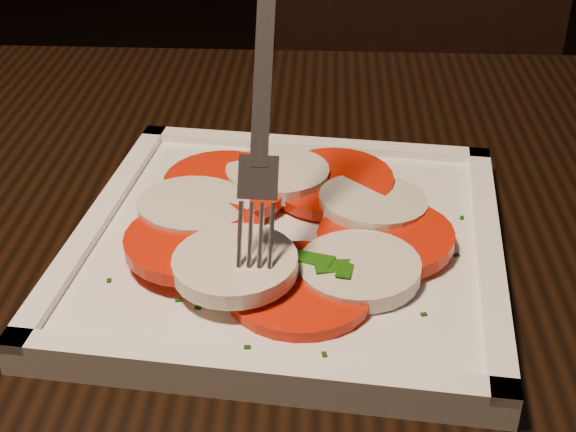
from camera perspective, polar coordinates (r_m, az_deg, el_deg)
table at (r=0.57m, az=-6.59°, el=-12.03°), size 1.23×0.85×0.75m
chair at (r=1.18m, az=8.28°, el=5.83°), size 0.46×0.46×0.93m
plate at (r=0.51m, az=0.00°, el=-2.13°), size 0.28×0.28×0.01m
caprese_salad at (r=0.50m, az=-0.01°, el=-0.50°), size 0.22×0.23×0.02m
fork at (r=0.46m, az=-1.58°, el=10.02°), size 0.04×0.10×0.18m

